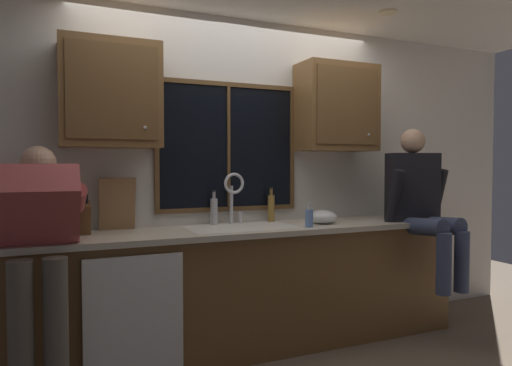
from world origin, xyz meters
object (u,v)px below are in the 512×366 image
bottle_green_glass (271,208)px  mixing_bowl (323,217)px  cutting_board (117,204)px  bottle_tall_clear (214,211)px  person_standing (38,243)px  knife_block (81,218)px  person_sitting_on_counter (421,199)px  soap_dispenser (309,218)px

bottle_green_glass → mixing_bowl: bearing=-38.6°
cutting_board → bottle_tall_clear: 0.72m
bottle_green_glass → bottle_tall_clear: bottle_green_glass is taller
person_standing → cutting_board: 0.72m
cutting_board → bottle_green_glass: cutting_board is taller
person_standing → knife_block: 0.45m
bottle_green_glass → person_sitting_on_counter: bearing=-23.7°
person_standing → person_sitting_on_counter: (2.81, 0.01, 0.16)m
knife_block → mixing_bowl: knife_block is taller
bottle_tall_clear → bottle_green_glass: bearing=0.6°
bottle_green_glass → bottle_tall_clear: (-0.49, -0.01, -0.01)m
person_sitting_on_counter → cutting_board: 2.37m
knife_block → cutting_board: 0.29m
person_standing → knife_block: size_ratio=4.66×
cutting_board → bottle_tall_clear: bearing=0.1°
bottle_green_glass → knife_block: bearing=-174.4°
person_sitting_on_counter → bottle_green_glass: bearing=156.3°
person_sitting_on_counter → knife_block: person_sitting_on_counter is taller
mixing_bowl → bottle_tall_clear: size_ratio=0.84×
person_standing → person_sitting_on_counter: 2.82m
person_standing → bottle_tall_clear: (1.21, 0.50, 0.09)m
knife_block → cutting_board: cutting_board is taller
person_sitting_on_counter → cutting_board: bearing=168.3°
person_sitting_on_counter → mixing_bowl: person_sitting_on_counter is taller
knife_block → person_sitting_on_counter: bearing=-7.7°
knife_block → bottle_green_glass: bearing=5.6°
knife_block → mixing_bowl: size_ratio=1.44×
knife_block → bottle_tall_clear: 0.98m
soap_dispenser → bottle_green_glass: (-0.12, 0.40, 0.05)m
bottle_green_glass → cutting_board: bearing=-179.7°
mixing_bowl → soap_dispenser: soap_dispenser is taller
mixing_bowl → soap_dispenser: 0.25m
person_standing → person_sitting_on_counter: person_sitting_on_counter is taller
person_standing → person_sitting_on_counter: size_ratio=1.19×
person_standing → knife_block: (0.24, 0.36, 0.09)m
cutting_board → mixing_bowl: size_ratio=1.69×
person_standing → mixing_bowl: size_ratio=6.70×
person_standing → cutting_board: person_standing is taller
person_standing → soap_dispenser: size_ratio=8.17×
cutting_board → mixing_bowl: (1.54, -0.25, -0.13)m
knife_block → mixing_bowl: 1.79m
person_standing → cutting_board: bearing=45.1°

